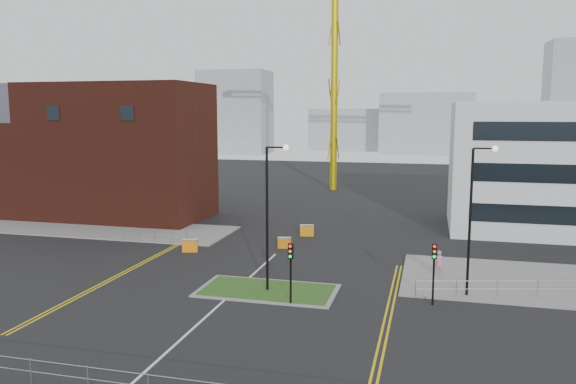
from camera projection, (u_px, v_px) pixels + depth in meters
name	position (u px, v px, depth m)	size (l,w,h in m)	color
ground	(183.00, 337.00, 27.86)	(200.00, 200.00, 0.00)	black
pavement_left	(89.00, 228.00, 53.87)	(28.00, 8.00, 0.12)	slate
island_kerb	(267.00, 291.00, 35.03)	(8.60, 4.60, 0.08)	slate
grass_island	(267.00, 290.00, 35.03)	(8.00, 4.00, 0.12)	#214517
brick_building	(95.00, 152.00, 59.39)	(24.20, 10.07, 14.24)	#481A12
tower_crane	(377.00, 0.00, 75.66)	(52.97, 3.92, 37.78)	#BDA40B
streetlamp_island	(270.00, 206.00, 34.22)	(1.46, 0.36, 9.18)	black
streetlamp_right_near	(474.00, 209.00, 33.19)	(1.46, 0.36, 9.18)	black
traffic_light_island	(291.00, 262.00, 32.25)	(0.28, 0.33, 3.65)	black
traffic_light_right	(434.00, 262.00, 32.20)	(0.28, 0.33, 3.65)	black
railing_front	(117.00, 377.00, 22.00)	(24.05, 0.05, 1.10)	gray
railing_left	(154.00, 235.00, 47.72)	(6.05, 0.05, 1.10)	gray
centre_line	(199.00, 323.00, 29.78)	(0.15, 30.00, 0.01)	silver
yellow_left_a	(126.00, 270.00, 39.66)	(0.12, 24.00, 0.01)	gold
yellow_left_b	(130.00, 271.00, 39.59)	(0.12, 24.00, 0.01)	gold
yellow_right_a	(386.00, 313.00, 31.28)	(0.12, 20.00, 0.01)	gold
yellow_right_b	(392.00, 313.00, 31.20)	(0.12, 20.00, 0.01)	gold
skyline_a	(236.00, 112.00, 151.21)	(18.00, 12.00, 22.00)	gray
skyline_b	(426.00, 124.00, 148.93)	(24.00, 12.00, 16.00)	gray
skyline_d	(363.00, 130.00, 163.23)	(30.00, 12.00, 12.00)	gray
pedestrian	(439.00, 263.00, 38.37)	(0.62, 0.41, 1.71)	#BC7993
barrier_left	(190.00, 245.00, 44.80)	(1.28, 0.72, 1.02)	orange
barrier_mid	(307.00, 230.00, 50.55)	(1.28, 0.62, 1.03)	orange
barrier_right	(284.00, 242.00, 46.04)	(1.13, 0.54, 0.91)	#C56F0A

